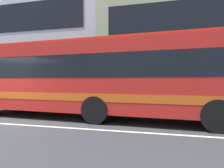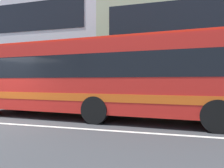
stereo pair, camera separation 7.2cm
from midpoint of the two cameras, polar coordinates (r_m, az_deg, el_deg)
The scene contains 3 objects.
hedge_row_far at distance 12.25m, azimuth -0.96°, elevation -4.52°, with size 12.17×1.10×0.82m, color #37672D.
apartment_block_left at distance 25.85m, azimuth -26.95°, elevation 10.16°, with size 23.61×8.29×11.58m.
transit_bus at distance 9.00m, azimuth -5.88°, elevation 2.07°, with size 11.52×3.28×3.16m.
Camera 1 is at (6.41, -6.34, 1.54)m, focal length 34.18 mm.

